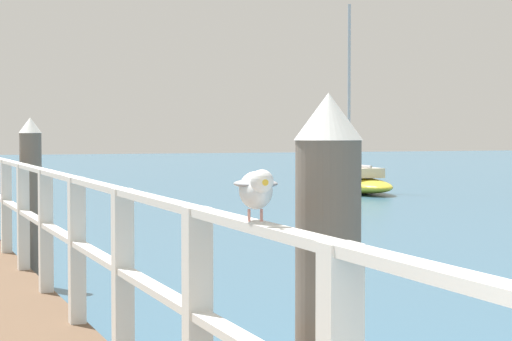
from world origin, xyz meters
name	(u,v)px	position (x,y,z in m)	size (l,w,h in m)	color
pier_railing	(23,205)	(1.07, 10.15, 1.22)	(0.12, 18.82, 1.13)	silver
dock_piling_far	(31,201)	(1.45, 12.33, 1.10)	(0.29, 0.29, 2.18)	#6B6056
seagull_foreground	(256,188)	(1.07, 3.13, 1.79)	(0.22, 0.47, 0.21)	white
boat_3	(353,182)	(13.78, 27.96, 0.34)	(1.98, 5.21, 6.06)	gold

